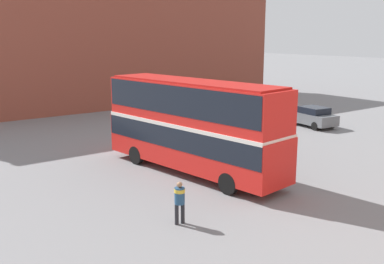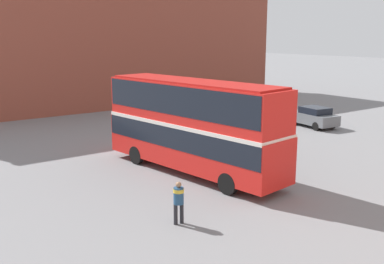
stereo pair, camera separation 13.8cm
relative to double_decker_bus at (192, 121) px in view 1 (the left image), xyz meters
The scene contains 5 objects.
ground_plane 3.08m from the double_decker_bus, 30.80° to the left, with size 240.00×240.00×0.00m, color slate.
building_row_left 27.13m from the double_decker_bus, 165.49° to the left, with size 10.46×39.53×13.64m.
double_decker_bus is the anchor object (origin of this frame).
pedestrian_foreground 6.94m from the double_decker_bus, 40.47° to the right, with size 0.49×0.49×1.71m.
parked_car_kerb_far 15.73m from the double_decker_bus, 105.42° to the left, with size 4.19×2.37×1.61m.
Camera 1 is at (17.48, -14.31, 7.22)m, focal length 42.00 mm.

